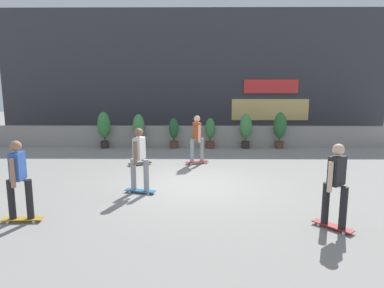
{
  "coord_description": "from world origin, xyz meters",
  "views": [
    {
      "loc": [
        0.11,
        -9.43,
        2.84
      ],
      "look_at": [
        0.0,
        1.5,
        0.9
      ],
      "focal_mm": 32.91,
      "sensor_mm": 36.0,
      "label": 1
    }
  ],
  "objects_px": {
    "skater_mid_plaza": "(139,157)",
    "skater_far_right": "(19,178)",
    "potted_plant_3": "(210,132)",
    "skater_by_wall_right": "(336,183)",
    "potted_plant_2": "(174,132)",
    "potted_plant_0": "(104,127)",
    "skater_foreground": "(197,137)",
    "potted_plant_5": "(280,127)",
    "potted_plant_1": "(139,129)",
    "potted_plant_4": "(246,128)",
    "skateboard_near_camera": "(140,163)"
  },
  "relations": [
    {
      "from": "skater_mid_plaza",
      "to": "skater_far_right",
      "type": "distance_m",
      "value": 2.87
    },
    {
      "from": "potted_plant_3",
      "to": "skater_by_wall_right",
      "type": "bearing_deg",
      "value": -76.38
    },
    {
      "from": "potted_plant_2",
      "to": "potted_plant_0",
      "type": "bearing_deg",
      "value": -180.0
    },
    {
      "from": "potted_plant_2",
      "to": "skater_foreground",
      "type": "distance_m",
      "value": 3.11
    },
    {
      "from": "potted_plant_5",
      "to": "skater_far_right",
      "type": "bearing_deg",
      "value": -131.3
    },
    {
      "from": "potted_plant_1",
      "to": "skater_far_right",
      "type": "relative_size",
      "value": 0.87
    },
    {
      "from": "potted_plant_1",
      "to": "skater_mid_plaza",
      "type": "height_order",
      "value": "skater_mid_plaza"
    },
    {
      "from": "potted_plant_4",
      "to": "potted_plant_3",
      "type": "bearing_deg",
      "value": 180.0
    },
    {
      "from": "skater_far_right",
      "to": "potted_plant_1",
      "type": "bearing_deg",
      "value": 82.23
    },
    {
      "from": "skater_by_wall_right",
      "to": "skater_far_right",
      "type": "height_order",
      "value": "same"
    },
    {
      "from": "potted_plant_4",
      "to": "skateboard_near_camera",
      "type": "xyz_separation_m",
      "value": [
        -4.08,
        -3.17,
        -0.81
      ]
    },
    {
      "from": "potted_plant_1",
      "to": "skater_by_wall_right",
      "type": "bearing_deg",
      "value": -58.82
    },
    {
      "from": "potted_plant_4",
      "to": "skateboard_near_camera",
      "type": "bearing_deg",
      "value": -142.22
    },
    {
      "from": "skater_far_right",
      "to": "skateboard_near_camera",
      "type": "bearing_deg",
      "value": 71.91
    },
    {
      "from": "potted_plant_2",
      "to": "skateboard_near_camera",
      "type": "distance_m",
      "value": 3.38
    },
    {
      "from": "potted_plant_2",
      "to": "potted_plant_5",
      "type": "distance_m",
      "value": 4.56
    },
    {
      "from": "skater_by_wall_right",
      "to": "skater_far_right",
      "type": "xyz_separation_m",
      "value": [
        -6.25,
        0.3,
        0.0
      ]
    },
    {
      "from": "skater_foreground",
      "to": "skateboard_near_camera",
      "type": "height_order",
      "value": "skater_foreground"
    },
    {
      "from": "potted_plant_0",
      "to": "potted_plant_1",
      "type": "distance_m",
      "value": 1.5
    },
    {
      "from": "potted_plant_2",
      "to": "skater_mid_plaza",
      "type": "height_order",
      "value": "skater_mid_plaza"
    },
    {
      "from": "potted_plant_5",
      "to": "skater_by_wall_right",
      "type": "relative_size",
      "value": 0.92
    },
    {
      "from": "potted_plant_1",
      "to": "skater_mid_plaza",
      "type": "xyz_separation_m",
      "value": [
        1.02,
        -6.25,
        0.09
      ]
    },
    {
      "from": "potted_plant_0",
      "to": "potted_plant_4",
      "type": "xyz_separation_m",
      "value": [
        6.1,
        0.0,
        -0.05
      ]
    },
    {
      "from": "potted_plant_0",
      "to": "skater_mid_plaza",
      "type": "relative_size",
      "value": 0.93
    },
    {
      "from": "potted_plant_0",
      "to": "potted_plant_3",
      "type": "distance_m",
      "value": 4.58
    },
    {
      "from": "potted_plant_5",
      "to": "skater_by_wall_right",
      "type": "distance_m",
      "value": 8.53
    },
    {
      "from": "potted_plant_4",
      "to": "skater_mid_plaza",
      "type": "bearing_deg",
      "value": -119.85
    },
    {
      "from": "potted_plant_0",
      "to": "skater_by_wall_right",
      "type": "height_order",
      "value": "skater_by_wall_right"
    },
    {
      "from": "potted_plant_0",
      "to": "potted_plant_5",
      "type": "height_order",
      "value": "potted_plant_0"
    },
    {
      "from": "potted_plant_5",
      "to": "skateboard_near_camera",
      "type": "xyz_separation_m",
      "value": [
        -5.55,
        -3.17,
        -0.85
      ]
    },
    {
      "from": "potted_plant_2",
      "to": "skater_mid_plaza",
      "type": "relative_size",
      "value": 0.77
    },
    {
      "from": "potted_plant_2",
      "to": "potted_plant_3",
      "type": "relative_size",
      "value": 1.0
    },
    {
      "from": "skater_by_wall_right",
      "to": "potted_plant_3",
      "type": "bearing_deg",
      "value": 103.62
    },
    {
      "from": "potted_plant_0",
      "to": "potted_plant_2",
      "type": "relative_size",
      "value": 1.21
    },
    {
      "from": "skater_foreground",
      "to": "skateboard_near_camera",
      "type": "relative_size",
      "value": 2.1
    },
    {
      "from": "potted_plant_0",
      "to": "skater_far_right",
      "type": "bearing_deg",
      "value": -87.32
    },
    {
      "from": "potted_plant_2",
      "to": "skater_by_wall_right",
      "type": "xyz_separation_m",
      "value": [
        3.62,
        -8.48,
        0.22
      ]
    },
    {
      "from": "potted_plant_5",
      "to": "potted_plant_3",
      "type": "bearing_deg",
      "value": 180.0
    },
    {
      "from": "potted_plant_0",
      "to": "potted_plant_5",
      "type": "relative_size",
      "value": 1.01
    },
    {
      "from": "potted_plant_3",
      "to": "skater_foreground",
      "type": "height_order",
      "value": "skater_foreground"
    },
    {
      "from": "skater_by_wall_right",
      "to": "skateboard_near_camera",
      "type": "xyz_separation_m",
      "value": [
        -4.61,
        5.31,
        -0.88
      ]
    },
    {
      "from": "potted_plant_2",
      "to": "skater_foreground",
      "type": "relative_size",
      "value": 0.77
    },
    {
      "from": "potted_plant_4",
      "to": "potted_plant_5",
      "type": "height_order",
      "value": "potted_plant_5"
    },
    {
      "from": "skater_foreground",
      "to": "skater_far_right",
      "type": "bearing_deg",
      "value": -124.61
    },
    {
      "from": "potted_plant_5",
      "to": "skater_mid_plaza",
      "type": "distance_m",
      "value": 8.04
    },
    {
      "from": "skater_mid_plaza",
      "to": "potted_plant_2",
      "type": "bearing_deg",
      "value": 85.48
    },
    {
      "from": "skateboard_near_camera",
      "to": "skater_foreground",
      "type": "bearing_deg",
      "value": 6.34
    },
    {
      "from": "skater_far_right",
      "to": "skater_foreground",
      "type": "xyz_separation_m",
      "value": [
        3.61,
        5.24,
        0.0
      ]
    },
    {
      "from": "potted_plant_5",
      "to": "skateboard_near_camera",
      "type": "bearing_deg",
      "value": -150.3
    },
    {
      "from": "potted_plant_3",
      "to": "skater_far_right",
      "type": "height_order",
      "value": "skater_far_right"
    }
  ]
}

